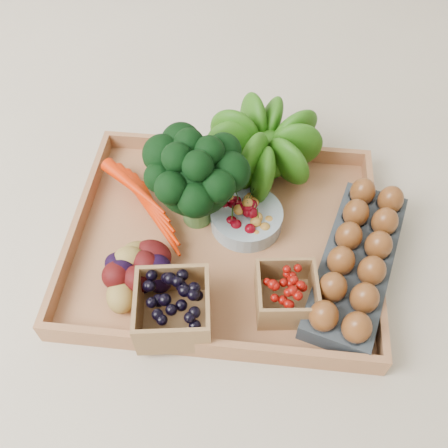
# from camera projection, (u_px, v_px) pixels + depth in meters

# --- Properties ---
(ground) EXTENTS (4.00, 4.00, 0.00)m
(ground) POSITION_uv_depth(u_px,v_px,m) (224.00, 243.00, 0.93)
(ground) COLOR beige
(ground) RESTS_ON ground
(tray) EXTENTS (0.55, 0.45, 0.01)m
(tray) POSITION_uv_depth(u_px,v_px,m) (224.00, 241.00, 0.92)
(tray) COLOR #B0754A
(tray) RESTS_ON ground
(carrots) EXTENTS (0.19, 0.14, 0.05)m
(carrots) POSITION_uv_depth(u_px,v_px,m) (149.00, 204.00, 0.94)
(carrots) COLOR red
(carrots) RESTS_ON tray
(lettuce) EXTENTS (0.16, 0.16, 0.16)m
(lettuce) POSITION_uv_depth(u_px,v_px,m) (266.00, 142.00, 0.96)
(lettuce) COLOR #25520C
(lettuce) RESTS_ON tray
(broccoli) EXTENTS (0.18, 0.18, 0.14)m
(broccoli) POSITION_uv_depth(u_px,v_px,m) (196.00, 194.00, 0.89)
(broccoli) COLOR black
(broccoli) RESTS_ON tray
(cherry_bowl) EXTENTS (0.13, 0.13, 0.04)m
(cherry_bowl) POSITION_uv_depth(u_px,v_px,m) (247.00, 218.00, 0.92)
(cherry_bowl) COLOR #8C9EA5
(cherry_bowl) RESTS_ON tray
(egg_carton) EXTENTS (0.20, 0.34, 0.04)m
(egg_carton) POSITION_uv_depth(u_px,v_px,m) (356.00, 264.00, 0.86)
(egg_carton) COLOR #333A41
(egg_carton) RESTS_ON tray
(potatoes) EXTENTS (0.14, 0.14, 0.08)m
(potatoes) POSITION_uv_depth(u_px,v_px,m) (133.00, 268.00, 0.83)
(potatoes) COLOR #39090A
(potatoes) RESTS_ON tray
(punnet_blackberry) EXTENTS (0.13, 0.13, 0.08)m
(punnet_blackberry) POSITION_uv_depth(u_px,v_px,m) (173.00, 309.00, 0.79)
(punnet_blackberry) COLOR black
(punnet_blackberry) RESTS_ON tray
(punnet_raspberry) EXTENTS (0.11, 0.11, 0.07)m
(punnet_raspberry) POSITION_uv_depth(u_px,v_px,m) (286.00, 294.00, 0.81)
(punnet_raspberry) COLOR #710905
(punnet_raspberry) RESTS_ON tray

